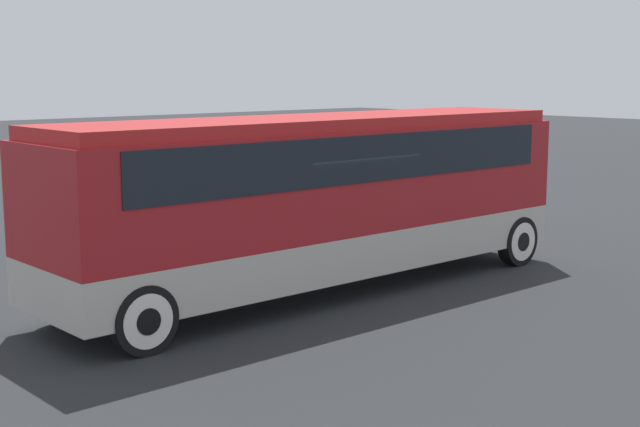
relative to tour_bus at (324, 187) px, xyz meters
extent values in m
plane|color=#26282B|center=(-0.10, 0.00, -1.90)|extent=(120.00, 120.00, 0.00)
cube|color=#B7B2A8|center=(-0.10, 0.00, -1.09)|extent=(10.56, 2.41, 0.75)
cube|color=maroon|center=(-0.10, 0.00, 0.16)|extent=(10.56, 2.41, 1.76)
cube|color=black|center=(-0.10, 0.00, 0.60)|extent=(9.29, 2.45, 0.79)
cube|color=#B21E1E|center=(-0.10, 0.00, 1.15)|extent=(10.35, 2.22, 0.22)
cube|color=maroon|center=(5.03, 0.00, -0.09)|extent=(0.36, 2.31, 2.01)
cylinder|color=black|center=(4.37, -1.10, -1.39)|extent=(1.01, 0.28, 1.01)
cylinder|color=silver|center=(4.37, -1.10, -1.39)|extent=(0.79, 0.30, 0.79)
cylinder|color=black|center=(4.37, -1.10, -1.39)|extent=(0.38, 0.32, 0.38)
cylinder|color=black|center=(4.37, 1.10, -1.39)|extent=(1.01, 0.28, 1.01)
cylinder|color=silver|center=(4.37, 1.10, -1.39)|extent=(0.79, 0.30, 0.79)
cylinder|color=black|center=(4.37, 1.10, -1.39)|extent=(0.38, 0.32, 0.38)
cylinder|color=black|center=(-4.42, -1.10, -1.39)|extent=(1.01, 0.28, 1.01)
cylinder|color=silver|center=(-4.42, -1.10, -1.39)|extent=(0.79, 0.30, 0.79)
cylinder|color=black|center=(-4.42, -1.10, -1.39)|extent=(0.38, 0.32, 0.38)
cylinder|color=black|center=(-4.42, 1.10, -1.39)|extent=(1.01, 0.28, 1.01)
cylinder|color=silver|center=(-4.42, 1.10, -1.39)|extent=(0.79, 0.30, 0.79)
cylinder|color=black|center=(-4.42, 1.10, -1.39)|extent=(0.38, 0.32, 0.38)
cube|color=#BCBCC1|center=(0.97, 6.14, -1.33)|extent=(4.46, 1.79, 0.62)
cube|color=black|center=(0.80, 6.14, -0.79)|extent=(2.32, 1.61, 0.46)
cylinder|color=black|center=(2.73, 5.33, -1.56)|extent=(0.67, 0.22, 0.67)
cylinder|color=black|center=(2.73, 5.33, -1.56)|extent=(0.26, 0.26, 0.26)
cylinder|color=black|center=(2.73, 6.94, -1.56)|extent=(0.67, 0.22, 0.67)
cylinder|color=black|center=(2.73, 6.94, -1.56)|extent=(0.26, 0.26, 0.26)
cylinder|color=black|center=(-0.79, 5.33, -1.56)|extent=(0.67, 0.22, 0.67)
cylinder|color=black|center=(-0.79, 5.33, -1.56)|extent=(0.26, 0.26, 0.26)
cylinder|color=black|center=(-0.79, 6.94, -1.56)|extent=(0.67, 0.22, 0.67)
cylinder|color=black|center=(-0.79, 6.94, -1.56)|extent=(0.26, 0.26, 0.26)
cube|color=#7A6B5B|center=(4.62, 8.67, -1.31)|extent=(4.50, 1.75, 0.65)
cube|color=black|center=(4.44, 8.67, -0.70)|extent=(2.34, 1.57, 0.57)
cylinder|color=black|center=(6.38, 7.89, -1.54)|extent=(0.70, 0.22, 0.70)
cylinder|color=black|center=(6.38, 7.89, -1.54)|extent=(0.27, 0.26, 0.27)
cylinder|color=black|center=(6.38, 9.46, -1.54)|extent=(0.70, 0.22, 0.70)
cylinder|color=black|center=(6.38, 9.46, -1.54)|extent=(0.27, 0.26, 0.27)
cylinder|color=black|center=(2.86, 7.89, -1.54)|extent=(0.70, 0.22, 0.70)
cylinder|color=black|center=(2.86, 7.89, -1.54)|extent=(0.27, 0.26, 0.27)
cylinder|color=black|center=(2.86, 9.46, -1.54)|extent=(0.70, 0.22, 0.70)
cylinder|color=black|center=(2.86, 9.46, -1.54)|extent=(0.27, 0.26, 0.27)
camera|label=1|loc=(-10.65, -11.72, 2.03)|focal=50.00mm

